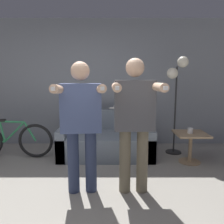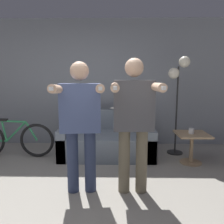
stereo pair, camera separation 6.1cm
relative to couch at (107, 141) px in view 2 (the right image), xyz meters
The scene contains 10 objects.
ground_plane 1.88m from the couch, 101.18° to the right, with size 16.00×16.00×0.00m, color gray.
wall_back 1.31m from the couch, 117.10° to the left, with size 10.00×0.05×2.60m.
couch is the anchor object (origin of this frame).
person_left 1.54m from the couch, 101.01° to the right, with size 0.59×0.71×1.60m.
person_right 1.57m from the couch, 74.82° to the right, with size 0.55×0.68×1.64m.
cat 0.77m from the couch, 49.09° to the left, with size 0.45×0.15×0.16m.
floor_lamp 1.72m from the couch, ahead, with size 0.38×0.29×1.79m.
side_table 1.47m from the couch, 15.16° to the right, with size 0.51×0.51×0.51m.
cup 1.48m from the couch, 16.08° to the right, with size 0.09×0.09×0.09m.
bicycle 1.71m from the couch, behind, with size 1.50×0.07×0.70m.
Camera 2 is at (0.52, -2.08, 1.41)m, focal length 35.00 mm.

